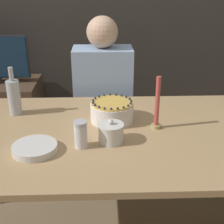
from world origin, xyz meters
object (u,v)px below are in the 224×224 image
object	(u,v)px
bottle	(14,97)
sugar_bowl	(111,133)
candle	(157,108)
person_man_blue_shirt	(103,115)
sugar_shaker	(81,134)
cake	(112,111)

from	to	relation	value
bottle	sugar_bowl	bearing A→B (deg)	-32.82
candle	person_man_blue_shirt	bearing A→B (deg)	112.24
candle	bottle	xyz separation A→B (m)	(-0.76, 0.20, -0.01)
sugar_shaker	person_man_blue_shirt	distance (m)	0.88
cake	bottle	distance (m)	0.55
bottle	cake	bearing A→B (deg)	-11.20
sugar_bowl	sugar_shaker	bearing A→B (deg)	-162.06
bottle	person_man_blue_shirt	size ratio (longest dim) A/B	0.22
bottle	sugar_shaker	bearing A→B (deg)	-44.70
cake	bottle	world-z (taller)	bottle
candle	sugar_bowl	bearing A→B (deg)	-150.26
bottle	candle	bearing A→B (deg)	-15.03
sugar_shaker	person_man_blue_shirt	size ratio (longest dim) A/B	0.10
cake	candle	distance (m)	0.25
sugar_bowl	cake	bearing A→B (deg)	86.66
sugar_bowl	bottle	distance (m)	0.62
sugar_shaker	bottle	size ratio (longest dim) A/B	0.47
cake	sugar_bowl	world-z (taller)	cake
sugar_shaker	candle	world-z (taller)	candle
sugar_shaker	bottle	xyz separation A→B (m)	(-0.39, 0.38, 0.04)
cake	sugar_shaker	distance (m)	0.31
sugar_shaker	bottle	distance (m)	0.54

